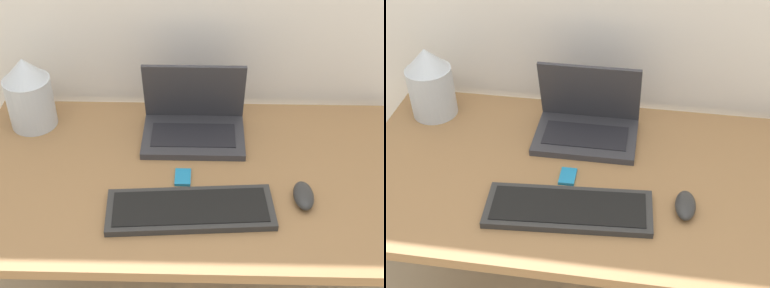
# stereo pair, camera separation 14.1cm
# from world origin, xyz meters

# --- Properties ---
(desk) EXTENTS (1.28, 0.69, 0.73)m
(desk) POSITION_xyz_m (0.00, 0.35, 0.64)
(desk) COLOR olive
(desk) RESTS_ON ground_plane
(laptop) EXTENTS (0.30, 0.21, 0.22)m
(laptop) POSITION_xyz_m (-0.01, 0.53, 0.78)
(laptop) COLOR #333338
(laptop) RESTS_ON desk
(keyboard) EXTENTS (0.43, 0.18, 0.02)m
(keyboard) POSITION_xyz_m (-0.01, 0.20, 0.74)
(keyboard) COLOR #2D2D2D
(keyboard) RESTS_ON desk
(mouse) EXTENTS (0.05, 0.10, 0.04)m
(mouse) POSITION_xyz_m (0.28, 0.24, 0.75)
(mouse) COLOR #2D2D2D
(mouse) RESTS_ON desk
(vase) EXTENTS (0.14, 0.14, 0.23)m
(vase) POSITION_xyz_m (-0.51, 0.57, 0.84)
(vase) COLOR silver
(vase) RESTS_ON desk
(mp3_player) EXTENTS (0.04, 0.06, 0.01)m
(mp3_player) POSITION_xyz_m (-0.04, 0.32, 0.74)
(mp3_player) COLOR #1E7FB7
(mp3_player) RESTS_ON desk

